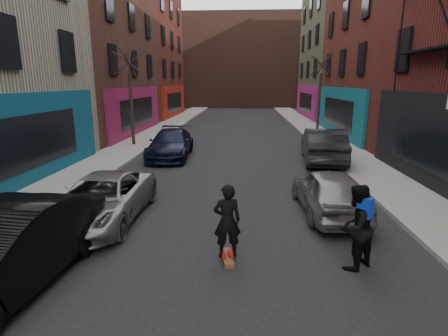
# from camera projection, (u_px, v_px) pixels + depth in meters

# --- Properties ---
(sidewalk_left) EXTENTS (2.50, 84.00, 0.13)m
(sidewalk_left) POSITION_uv_depth(u_px,v_px,m) (172.00, 123.00, 33.30)
(sidewalk_left) COLOR gray
(sidewalk_left) RESTS_ON ground
(sidewalk_right) EXTENTS (2.50, 84.00, 0.13)m
(sidewalk_right) POSITION_uv_depth(u_px,v_px,m) (305.00, 124.00, 32.57)
(sidewalk_right) COLOR gray
(sidewalk_right) RESTS_ON ground
(building_far) EXTENTS (40.00, 10.00, 14.00)m
(building_far) POSITION_uv_depth(u_px,v_px,m) (242.00, 62.00, 56.48)
(building_far) COLOR #47281E
(building_far) RESTS_ON ground
(tree_left_far) EXTENTS (2.00, 2.00, 6.50)m
(tree_left_far) POSITION_uv_depth(u_px,v_px,m) (131.00, 91.00, 20.87)
(tree_left_far) COLOR black
(tree_left_far) RESTS_ON sidewalk_left
(tree_right_far) EXTENTS (2.00, 2.00, 6.80)m
(tree_right_far) POSITION_uv_depth(u_px,v_px,m) (320.00, 87.00, 25.93)
(tree_right_far) COLOR black
(tree_right_far) RESTS_ON sidewalk_right
(parked_left_mid) EXTENTS (2.11, 5.06, 1.63)m
(parked_left_mid) POSITION_uv_depth(u_px,v_px,m) (2.00, 252.00, 6.46)
(parked_left_mid) COLOR black
(parked_left_mid) RESTS_ON ground
(parked_left_far) EXTENTS (2.15, 4.66, 1.29)m
(parked_left_far) POSITION_uv_depth(u_px,v_px,m) (102.00, 199.00, 9.91)
(parked_left_far) COLOR gray
(parked_left_far) RESTS_ON ground
(parked_left_end) EXTENTS (2.23, 5.06, 1.45)m
(parked_left_end) POSITION_uv_depth(u_px,v_px,m) (171.00, 144.00, 18.36)
(parked_left_end) COLOR black
(parked_left_end) RESTS_ON ground
(parked_right_far) EXTENTS (1.79, 4.13, 1.39)m
(parked_right_far) POSITION_uv_depth(u_px,v_px,m) (328.00, 191.00, 10.47)
(parked_right_far) COLOR gray
(parked_right_far) RESTS_ON ground
(parked_right_end) EXTENTS (2.25, 5.25, 1.68)m
(parked_right_end) POSITION_uv_depth(u_px,v_px,m) (323.00, 145.00, 17.18)
(parked_right_end) COLOR black
(parked_right_end) RESTS_ON ground
(skateboard) EXTENTS (0.37, 0.83, 0.10)m
(skateboard) POSITION_uv_depth(u_px,v_px,m) (227.00, 258.00, 7.81)
(skateboard) COLOR brown
(skateboard) RESTS_ON ground
(skateboarder) EXTENTS (0.67, 0.51, 1.66)m
(skateboarder) POSITION_uv_depth(u_px,v_px,m) (227.00, 221.00, 7.60)
(skateboarder) COLOR black
(skateboarder) RESTS_ON skateboard
(pedestrian) EXTENTS (1.14, 1.10, 1.84)m
(pedestrian) POSITION_uv_depth(u_px,v_px,m) (355.00, 227.00, 7.28)
(pedestrian) COLOR black
(pedestrian) RESTS_ON ground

